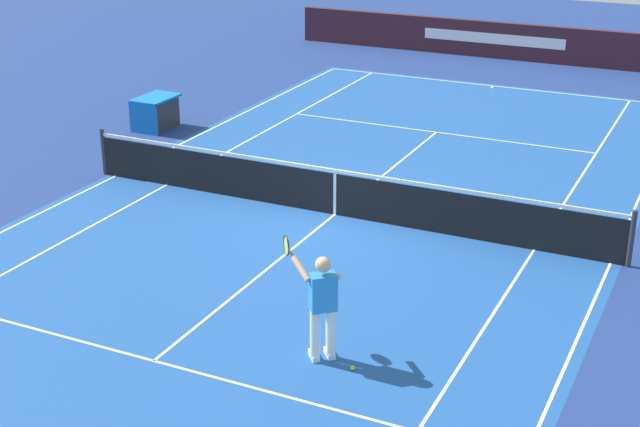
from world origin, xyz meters
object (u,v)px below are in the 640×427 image
tennis_net (335,192)px  equipment_cart_tarped (156,112)px  tennis_player_near (322,302)px  tennis_ball (353,368)px

tennis_net → equipment_cart_tarped: tennis_net is taller
tennis_player_near → equipment_cart_tarped: (-8.81, -9.04, -0.49)m
tennis_player_near → equipment_cart_tarped: bearing=-134.3°
tennis_net → equipment_cart_tarped: (-3.55, -6.85, -0.05)m
tennis_player_near → equipment_cart_tarped: 12.63m
equipment_cart_tarped → tennis_net: bearing=62.6°
tennis_player_near → tennis_ball: tennis_player_near is taller
tennis_ball → equipment_cart_tarped: bearing=-132.9°
tennis_net → tennis_ball: size_ratio=177.27×
tennis_ball → tennis_player_near: bearing=-101.5°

